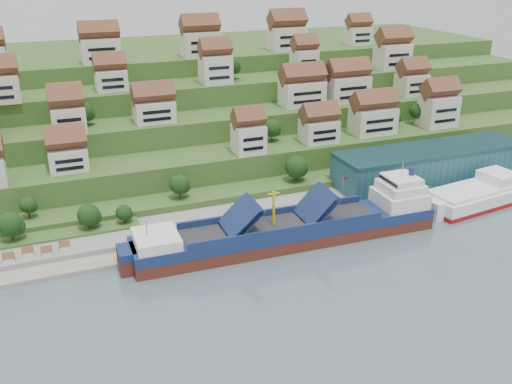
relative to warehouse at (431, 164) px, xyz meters
name	(u,v)px	position (x,y,z in m)	size (l,w,h in m)	color
ground	(297,239)	(-52.00, -17.00, -7.20)	(300.00, 300.00, 0.00)	slate
quay	(339,201)	(-32.00, -2.00, -6.10)	(180.00, 14.00, 2.20)	gray
pebble_beach	(48,257)	(-110.00, -5.00, -6.70)	(45.00, 20.00, 1.00)	gray
hillside	(186,103)	(-52.00, 86.55, 3.46)	(260.00, 128.00, 31.00)	#2D4C1E
hillside_village	(233,88)	(-46.96, 44.62, 17.52)	(158.62, 63.27, 28.72)	beige
hillside_trees	(206,134)	(-61.87, 26.04, 8.68)	(143.74, 61.95, 29.35)	#1B4015
warehouse	(431,164)	(0.00, 0.00, 0.00)	(60.00, 15.00, 10.00)	#245461
flagpole	(343,189)	(-33.89, -7.00, -0.32)	(1.28, 0.16, 8.00)	gray
beach_huts	(38,255)	(-112.00, -6.25, -5.10)	(14.40, 3.70, 2.20)	white
cargo_ship	(296,229)	(-52.78, -17.86, -3.99)	(75.75, 13.66, 16.71)	#512118
second_ship	(479,195)	(4.25, -16.46, -4.45)	(32.68, 15.70, 9.11)	maroon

